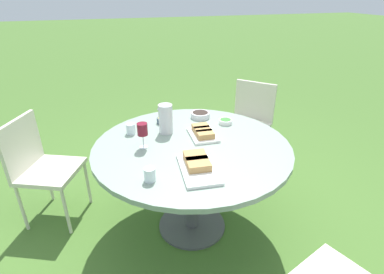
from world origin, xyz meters
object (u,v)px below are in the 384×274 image
object	(u,v)px
dining_table	(192,157)
water_pitcher	(166,119)
wine_glass	(142,130)
chair_near_right	(250,118)
chair_far_back	(39,163)

from	to	relation	value
dining_table	water_pitcher	xyz separation A→B (m)	(0.13, -0.25, 0.22)
dining_table	wine_glass	size ratio (longest dim) A/B	7.67
dining_table	wine_glass	bearing A→B (deg)	-9.90
chair_near_right	water_pitcher	size ratio (longest dim) A/B	3.88
chair_near_right	wine_glass	size ratio (longest dim) A/B	4.79
dining_table	water_pitcher	distance (m)	0.36
chair_far_back	wine_glass	xyz separation A→B (m)	(-0.78, 0.44, 0.37)
dining_table	chair_near_right	world-z (taller)	chair_near_right
dining_table	chair_near_right	bearing A→B (deg)	-137.69
chair_near_right	water_pitcher	world-z (taller)	water_pitcher
chair_near_right	water_pitcher	bearing A→B (deg)	29.06
wine_glass	dining_table	bearing A→B (deg)	170.10
chair_far_back	wine_glass	bearing A→B (deg)	150.51
water_pitcher	wine_glass	size ratio (longest dim) A/B	1.24
chair_near_right	wine_glass	bearing A→B (deg)	31.70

